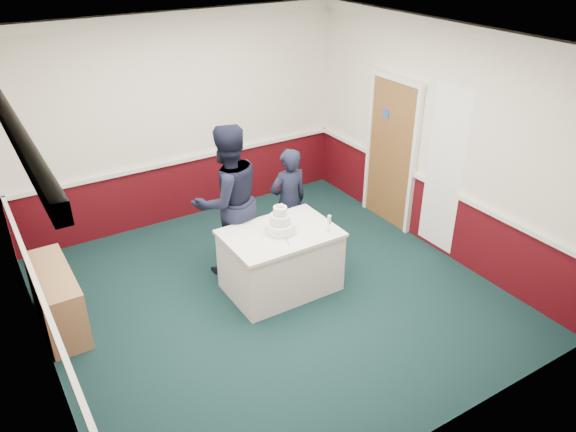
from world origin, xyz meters
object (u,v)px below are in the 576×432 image
champagne_flute (329,221)px  person_woman (288,202)px  sideboard (57,299)px  wedding_cake (280,224)px  cake_table (280,260)px  person_man (228,200)px  cake_knife (287,240)px

champagne_flute → person_woman: 0.99m
sideboard → wedding_cake: wedding_cake is taller
cake_table → person_man: size_ratio=0.68×
cake_knife → person_woman: person_woman is taller
cake_table → cake_knife: 0.44m
cake_table → champagne_flute: champagne_flute is taller
sideboard → champagne_flute: (2.96, -0.96, 0.58)m
person_woman → person_man: bearing=-1.9°
sideboard → wedding_cake: bearing=-15.5°
person_man → cake_table: bearing=108.6°
wedding_cake → person_woman: size_ratio=0.24×
cake_knife → person_man: (-0.28, 0.94, 0.18)m
champagne_flute → person_man: size_ratio=0.11×
wedding_cake → champagne_flute: wedding_cake is taller
sideboard → person_man: (2.15, 0.06, 0.62)m
person_man → person_woman: size_ratio=1.31×
person_woman → champagne_flute: bearing=88.7°
wedding_cake → cake_knife: 0.23m
cake_table → person_man: (-0.31, 0.74, 0.57)m
cake_table → wedding_cake: 0.50m
cake_knife → champagne_flute: champagne_flute is taller
person_man → person_woman: 0.89m
sideboard → person_woman: bearing=0.2°
sideboard → champagne_flute: champagne_flute is taller
sideboard → cake_table: cake_table is taller
wedding_cake → cake_knife: size_ratio=1.65×
wedding_cake → sideboard: bearing=164.5°
wedding_cake → champagne_flute: bearing=-29.2°
wedding_cake → champagne_flute: (0.50, -0.28, 0.03)m
cake_table → wedding_cake: (0.00, 0.00, 0.50)m
sideboard → wedding_cake: size_ratio=3.30×
cake_table → person_man: person_man is taller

